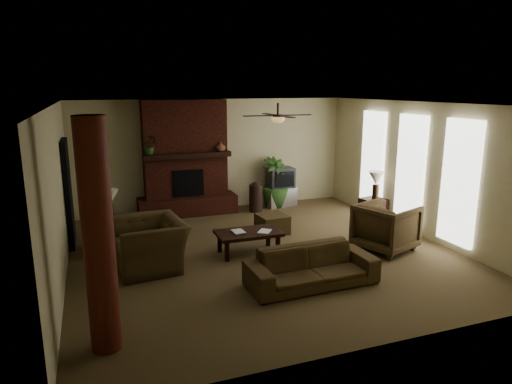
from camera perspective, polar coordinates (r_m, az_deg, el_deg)
name	(u,v)px	position (r m, az deg, el deg)	size (l,w,h in m)	color
room_shell	(263,181)	(8.41, 0.93, 1.41)	(7.00, 7.00, 7.00)	brown
fireplace	(186,168)	(11.29, -8.77, 3.00)	(2.40, 0.70, 2.80)	#4B1D14
windows	(410,170)	(10.30, 18.75, 2.61)	(0.08, 3.65, 2.35)	white
log_column	(98,238)	(5.55, -19.14, -5.50)	(0.36, 0.36, 2.80)	#5E2417
doorway	(68,193)	(9.72, -22.46, -0.11)	(0.10, 1.00, 2.10)	black
ceiling_fan	(278,118)	(8.68, 2.74, 9.30)	(1.35, 1.35, 0.37)	black
sofa	(312,261)	(7.34, 6.99, -8.54)	(2.08, 0.61, 0.81)	#46361E
armchair_left	(149,236)	(8.13, -13.29, -5.41)	(1.31, 0.85, 1.14)	#46361E
armchair_right	(386,225)	(9.12, 16.00, -3.97)	(0.98, 0.92, 1.01)	#46361E
coffee_table	(248,234)	(8.63, -0.95, -5.34)	(1.20, 0.70, 0.43)	black
ottoman	(272,224)	(9.88, 2.05, -4.00)	(0.60, 0.60, 0.40)	#46361E
tv_stand	(279,196)	(12.12, 2.93, -0.54)	(0.85, 0.50, 0.50)	#B0B0B3
tv	(281,177)	(12.01, 3.12, 1.83)	(0.66, 0.54, 0.52)	#373639
floor_vase	(256,195)	(11.47, -0.01, -0.37)	(0.34, 0.34, 0.77)	black
floor_plant	(274,193)	(11.98, 2.32, -0.13)	(0.73, 1.30, 0.73)	#2D5120
side_table_left	(110,237)	(9.22, -17.81, -5.42)	(0.50, 0.50, 0.55)	black
lamp_left	(109,200)	(9.05, -17.90, -0.97)	(0.44, 0.44, 0.65)	black
side_table_right	(373,210)	(11.01, 14.45, -2.22)	(0.50, 0.50, 0.55)	black
lamp_right	(376,180)	(10.80, 14.81, 1.44)	(0.43, 0.43, 0.65)	black
mantel_plant	(150,147)	(10.87, -13.19, 5.46)	(0.38, 0.42, 0.33)	#2D5120
mantel_vase	(221,147)	(11.15, -4.43, 5.67)	(0.22, 0.23, 0.22)	brown
book_a	(233,226)	(8.49, -2.92, -4.24)	(0.22, 0.03, 0.29)	#999999
book_b	(259,224)	(8.57, 0.42, -4.04)	(0.21, 0.02, 0.29)	#999999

